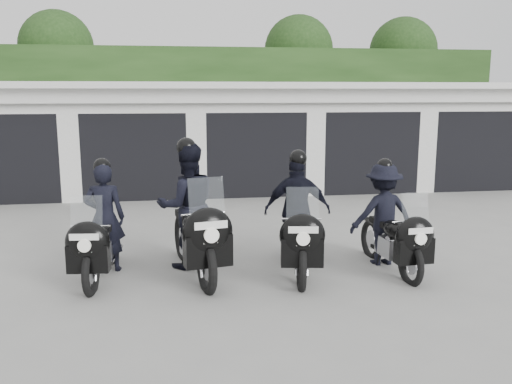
{
  "coord_description": "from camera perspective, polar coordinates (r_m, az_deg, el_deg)",
  "views": [
    {
      "loc": [
        -2.06,
        -8.32,
        2.73
      ],
      "look_at": [
        -0.74,
        0.62,
        1.05
      ],
      "focal_mm": 38.0,
      "sensor_mm": 36.0,
      "label": 1
    }
  ],
  "objects": [
    {
      "name": "police_bike_d",
      "position": [
        8.72,
        13.63,
        -2.9
      ],
      "size": [
        1.09,
        2.02,
        1.76
      ],
      "rotation": [
        0.0,
        0.0,
        0.08
      ],
      "color": "black",
      "rests_on": "ground"
    },
    {
      "name": "police_bike_a",
      "position": [
        8.34,
        -16.03,
        -3.86
      ],
      "size": [
        0.73,
        2.07,
        1.8
      ],
      "rotation": [
        0.0,
        0.0,
        -0.09
      ],
      "color": "black",
      "rests_on": "ground"
    },
    {
      "name": "ground",
      "position": [
        8.99,
        5.27,
        -7.19
      ],
      "size": [
        80.0,
        80.0,
        0.0
      ],
      "primitive_type": "plane",
      "color": "gray",
      "rests_on": "ground"
    },
    {
      "name": "police_bike_c",
      "position": [
        8.37,
        4.44,
        -2.78
      ],
      "size": [
        1.12,
        2.18,
        1.91
      ],
      "rotation": [
        0.0,
        0.0,
        -0.16
      ],
      "color": "black",
      "rests_on": "ground"
    },
    {
      "name": "police_bike_b",
      "position": [
        8.3,
        -6.88,
        -2.37
      ],
      "size": [
        1.16,
        2.39,
        2.11
      ],
      "rotation": [
        0.0,
        0.0,
        0.2
      ],
      "color": "black",
      "rests_on": "ground"
    },
    {
      "name": "background_vegetation",
      "position": [
        21.37,
        -1.91,
        10.65
      ],
      "size": [
        20.0,
        3.9,
        5.8
      ],
      "color": "#1A3413",
      "rests_on": "ground"
    },
    {
      "name": "garage_block",
      "position": [
        16.55,
        -1.25,
        6.02
      ],
      "size": [
        16.4,
        6.8,
        2.96
      ],
      "color": "white",
      "rests_on": "ground"
    }
  ]
}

